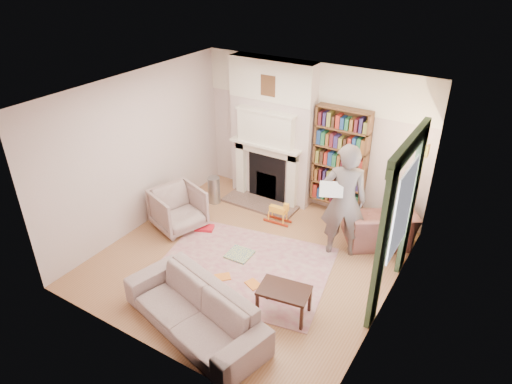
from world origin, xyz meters
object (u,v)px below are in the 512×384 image
Objects in this scene: sofa at (194,310)px; armchair_reading at (378,225)px; rocking_horse at (278,212)px; bookcase at (340,158)px; paraffin_heater at (214,190)px; man_reading at (344,201)px; coffee_table at (284,302)px; armchair_left at (178,209)px.

armchair_reading is at bearing 80.80° from sofa.
sofa is 2.94m from rocking_horse.
bookcase is 3.36× the size of paraffin_heater.
man_reading is at bearing -5.06° from paraffin_heater.
bookcase is 3.12m from coffee_table.
armchair_left is 0.38× the size of sofa.
armchair_left is 1.53× the size of paraffin_heater.
armchair_reading is 3.26m from paraffin_heater.
man_reading reaches higher than armchair_reading.
bookcase is 1.40m from armchair_reading.
armchair_left is 2.58m from sofa.
coffee_table is at bearing -90.21° from armchair_left.
armchair_reading is at bearing 6.23° from paraffin_heater.
man_reading is 3.59× the size of paraffin_heater.
sofa is 1.11× the size of man_reading.
bookcase is 1.52m from rocking_horse.
man_reading reaches higher than paraffin_heater.
bookcase is at bearing 21.73° from paraffin_heater.
coffee_table is 3.39m from paraffin_heater.
man_reading is 3.95× the size of rocking_horse.
armchair_left reaches higher than rocking_horse.
paraffin_heater is (-2.70, 2.05, 0.05)m from coffee_table.
armchair_reading is 3.55m from armchair_left.
armchair_reading is 0.55× the size of man_reading.
bookcase is 3.09m from armchair_left.
rocking_horse is at bearing 112.00° from coffee_table.
coffee_table is (-0.08, -1.80, -0.76)m from man_reading.
sofa reaches higher than rocking_horse.
armchair_left is at bearing -10.97° from armchair_reading.
rocking_horse is at bearing 0.53° from paraffin_heater.
sofa is at bearing -58.08° from paraffin_heater.
paraffin_heater is 1.45m from rocking_horse.
rocking_horse is at bearing -23.97° from armchair_reading.
sofa is 4.37× the size of rocking_horse.
armchair_left is (-2.25, -1.97, -0.79)m from bookcase.
bookcase reaches higher than paraffin_heater.
armchair_left is at bearing 151.06° from coffee_table.
paraffin_heater is at bearing 177.03° from rocking_horse.
armchair_reading is at bearing -46.76° from armchair_left.
armchair_left is (-3.24, -1.43, 0.03)m from armchair_reading.
man_reading is (0.55, -1.14, -0.19)m from bookcase.
paraffin_heater is 1.10× the size of rocking_horse.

